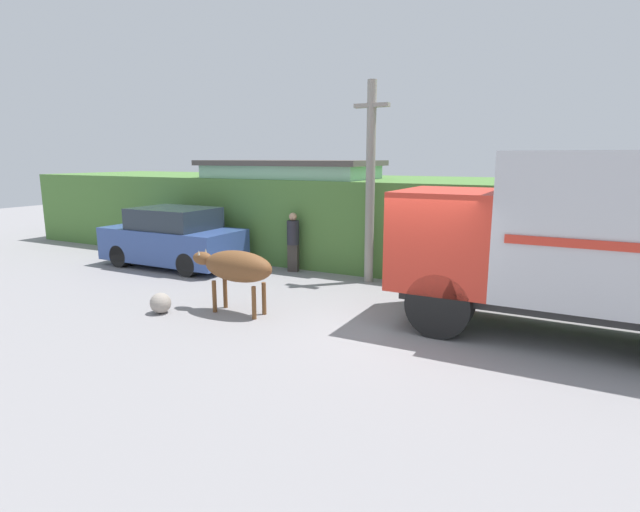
{
  "coord_description": "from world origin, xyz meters",
  "views": [
    {
      "loc": [
        2.78,
        -8.81,
        3.2
      ],
      "look_at": [
        -1.88,
        0.02,
        1.22
      ],
      "focal_mm": 28.0,
      "sensor_mm": 36.0,
      "label": 1
    }
  ],
  "objects_px": {
    "pedestrian_on_hill": "(293,239)",
    "utility_pole": "(370,180)",
    "roadside_rock": "(161,303)",
    "parked_suv": "(173,238)",
    "cargo_truck": "(588,239)",
    "brown_cow": "(236,267)"
  },
  "relations": [
    {
      "from": "pedestrian_on_hill",
      "to": "utility_pole",
      "type": "relative_size",
      "value": 0.33
    },
    {
      "from": "pedestrian_on_hill",
      "to": "roadside_rock",
      "type": "height_order",
      "value": "pedestrian_on_hill"
    },
    {
      "from": "parked_suv",
      "to": "roadside_rock",
      "type": "height_order",
      "value": "parked_suv"
    },
    {
      "from": "cargo_truck",
      "to": "brown_cow",
      "type": "distance_m",
      "value": 6.56
    },
    {
      "from": "utility_pole",
      "to": "roadside_rock",
      "type": "relative_size",
      "value": 11.66
    },
    {
      "from": "utility_pole",
      "to": "brown_cow",
      "type": "bearing_deg",
      "value": -110.34
    },
    {
      "from": "brown_cow",
      "to": "pedestrian_on_hill",
      "type": "height_order",
      "value": "pedestrian_on_hill"
    },
    {
      "from": "cargo_truck",
      "to": "brown_cow",
      "type": "relative_size",
      "value": 3.15
    },
    {
      "from": "parked_suv",
      "to": "roadside_rock",
      "type": "xyz_separation_m",
      "value": [
        3.06,
        -3.57,
        -0.62
      ]
    },
    {
      "from": "pedestrian_on_hill",
      "to": "utility_pole",
      "type": "bearing_deg",
      "value": 164.81
    },
    {
      "from": "pedestrian_on_hill",
      "to": "cargo_truck",
      "type": "bearing_deg",
      "value": 149.34
    },
    {
      "from": "parked_suv",
      "to": "cargo_truck",
      "type": "bearing_deg",
      "value": -10.69
    },
    {
      "from": "brown_cow",
      "to": "utility_pole",
      "type": "bearing_deg",
      "value": 82.82
    },
    {
      "from": "pedestrian_on_hill",
      "to": "roadside_rock",
      "type": "relative_size",
      "value": 3.88
    },
    {
      "from": "parked_suv",
      "to": "pedestrian_on_hill",
      "type": "xyz_separation_m",
      "value": [
        3.51,
        1.08,
        0.08
      ]
    },
    {
      "from": "brown_cow",
      "to": "pedestrian_on_hill",
      "type": "relative_size",
      "value": 1.18
    },
    {
      "from": "pedestrian_on_hill",
      "to": "roadside_rock",
      "type": "bearing_deg",
      "value": 71.88
    },
    {
      "from": "brown_cow",
      "to": "parked_suv",
      "type": "distance_m",
      "value": 5.28
    },
    {
      "from": "parked_suv",
      "to": "utility_pole",
      "type": "bearing_deg",
      "value": 5.6
    },
    {
      "from": "brown_cow",
      "to": "roadside_rock",
      "type": "xyz_separation_m",
      "value": [
        -1.41,
        -0.76,
        -0.77
      ]
    },
    {
      "from": "cargo_truck",
      "to": "pedestrian_on_hill",
      "type": "xyz_separation_m",
      "value": [
        -7.29,
        2.38,
        -0.91
      ]
    },
    {
      "from": "parked_suv",
      "to": "roadside_rock",
      "type": "distance_m",
      "value": 4.74
    }
  ]
}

